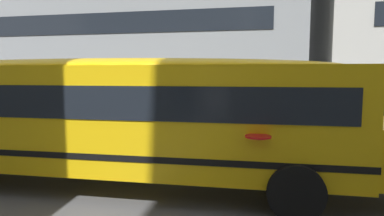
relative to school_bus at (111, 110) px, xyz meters
name	(u,v)px	position (x,y,z in m)	size (l,w,h in m)	color
ground_plane	(94,162)	(-1.32, 1.58, -1.63)	(400.00, 400.00, 0.00)	#4C4C4F
sidewalk_far	(167,123)	(-1.32, 8.81, -1.62)	(120.00, 3.00, 0.01)	gray
lane_centreline	(94,162)	(-1.32, 1.58, -1.63)	(110.00, 0.16, 0.01)	silver
school_bus	(111,110)	(0.00, 0.00, 0.00)	(12.31, 2.92, 2.74)	yellow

